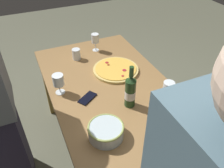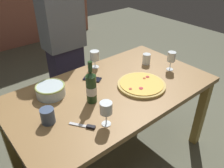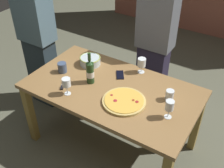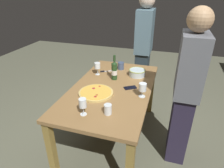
{
  "view_description": "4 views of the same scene",
  "coord_description": "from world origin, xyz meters",
  "px_view_note": "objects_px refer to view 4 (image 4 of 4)",
  "views": [
    {
      "loc": [
        -1.24,
        0.55,
        1.85
      ],
      "look_at": [
        0.0,
        0.0,
        0.79
      ],
      "focal_mm": 37.09,
      "sensor_mm": 36.0,
      "label": 1
    },
    {
      "loc": [
        -0.95,
        -1.15,
        1.72
      ],
      "look_at": [
        0.0,
        0.0,
        0.79
      ],
      "focal_mm": 36.88,
      "sensor_mm": 36.0,
      "label": 2
    },
    {
      "loc": [
        1.07,
        -1.7,
        2.29
      ],
      "look_at": [
        0.0,
        0.0,
        0.79
      ],
      "focal_mm": 43.86,
      "sensor_mm": 36.0,
      "label": 3
    },
    {
      "loc": [
        1.91,
        0.59,
        1.82
      ],
      "look_at": [
        0.0,
        0.0,
        0.79
      ],
      "focal_mm": 31.16,
      "sensor_mm": 36.0,
      "label": 4
    }
  ],
  "objects_px": {
    "cup_amber": "(121,66)",
    "serving_bowl": "(137,72)",
    "wine_bottle": "(114,70)",
    "person_guest_left": "(186,91)",
    "wine_glass_by_bottle": "(97,66)",
    "cup_ceramic": "(108,109)",
    "wine_glass_near_pizza": "(143,88)",
    "dining_table": "(112,94)",
    "pizza_knife": "(105,71)",
    "pizza": "(96,93)",
    "wine_glass_far_left": "(83,104)",
    "cell_phone": "(130,88)",
    "person_host": "(143,50)"
  },
  "relations": [
    {
      "from": "wine_glass_near_pizza",
      "to": "person_guest_left",
      "type": "distance_m",
      "value": 0.44
    },
    {
      "from": "wine_glass_by_bottle",
      "to": "cell_phone",
      "type": "xyz_separation_m",
      "value": [
        0.25,
        0.5,
        -0.11
      ]
    },
    {
      "from": "pizza",
      "to": "wine_glass_near_pizza",
      "type": "height_order",
      "value": "wine_glass_near_pizza"
    },
    {
      "from": "wine_glass_far_left",
      "to": "cup_amber",
      "type": "relative_size",
      "value": 1.66
    },
    {
      "from": "serving_bowl",
      "to": "person_host",
      "type": "bearing_deg",
      "value": -177.0
    },
    {
      "from": "wine_glass_far_left",
      "to": "wine_bottle",
      "type": "bearing_deg",
      "value": 176.14
    },
    {
      "from": "wine_glass_by_bottle",
      "to": "person_guest_left",
      "type": "height_order",
      "value": "person_guest_left"
    },
    {
      "from": "person_guest_left",
      "to": "serving_bowl",
      "type": "bearing_deg",
      "value": -34.31
    },
    {
      "from": "dining_table",
      "to": "person_guest_left",
      "type": "relative_size",
      "value": 0.96
    },
    {
      "from": "pizza",
      "to": "pizza_knife",
      "type": "relative_size",
      "value": 2.45
    },
    {
      "from": "wine_bottle",
      "to": "cup_ceramic",
      "type": "xyz_separation_m",
      "value": [
        0.73,
        0.16,
        -0.07
      ]
    },
    {
      "from": "wine_glass_by_bottle",
      "to": "wine_glass_far_left",
      "type": "xyz_separation_m",
      "value": [
        0.88,
        0.2,
        -0.0
      ]
    },
    {
      "from": "serving_bowl",
      "to": "person_host",
      "type": "height_order",
      "value": "person_host"
    },
    {
      "from": "dining_table",
      "to": "cup_amber",
      "type": "bearing_deg",
      "value": -175.59
    },
    {
      "from": "cup_amber",
      "to": "wine_glass_near_pizza",
      "type": "bearing_deg",
      "value": 31.8
    },
    {
      "from": "wine_glass_by_bottle",
      "to": "person_guest_left",
      "type": "bearing_deg",
      "value": 72.87
    },
    {
      "from": "wine_glass_by_bottle",
      "to": "cup_ceramic",
      "type": "xyz_separation_m",
      "value": [
        0.8,
        0.41,
        -0.07
      ]
    },
    {
      "from": "person_host",
      "to": "person_guest_left",
      "type": "relative_size",
      "value": 1.05
    },
    {
      "from": "dining_table",
      "to": "cell_phone",
      "type": "relative_size",
      "value": 11.11
    },
    {
      "from": "cup_amber",
      "to": "person_guest_left",
      "type": "bearing_deg",
      "value": 54.41
    },
    {
      "from": "wine_glass_by_bottle",
      "to": "dining_table",
      "type": "bearing_deg",
      "value": 45.22
    },
    {
      "from": "wine_bottle",
      "to": "person_guest_left",
      "type": "distance_m",
      "value": 0.88
    },
    {
      "from": "dining_table",
      "to": "pizza",
      "type": "relative_size",
      "value": 4.23
    },
    {
      "from": "wine_glass_by_bottle",
      "to": "wine_glass_far_left",
      "type": "distance_m",
      "value": 0.9
    },
    {
      "from": "pizza",
      "to": "person_guest_left",
      "type": "bearing_deg",
      "value": 99.28
    },
    {
      "from": "wine_glass_far_left",
      "to": "pizza",
      "type": "bearing_deg",
      "value": -175.45
    },
    {
      "from": "serving_bowl",
      "to": "cup_ceramic",
      "type": "bearing_deg",
      "value": -6.12
    },
    {
      "from": "wine_glass_near_pizza",
      "to": "wine_glass_by_bottle",
      "type": "bearing_deg",
      "value": -121.05
    },
    {
      "from": "dining_table",
      "to": "cup_ceramic",
      "type": "distance_m",
      "value": 0.55
    },
    {
      "from": "serving_bowl",
      "to": "wine_bottle",
      "type": "height_order",
      "value": "wine_bottle"
    },
    {
      "from": "wine_bottle",
      "to": "pizza_knife",
      "type": "xyz_separation_m",
      "value": [
        -0.19,
        -0.19,
        -0.11
      ]
    },
    {
      "from": "pizza_knife",
      "to": "person_host",
      "type": "relative_size",
      "value": 0.09
    },
    {
      "from": "pizza",
      "to": "wine_glass_near_pizza",
      "type": "relative_size",
      "value": 2.43
    },
    {
      "from": "wine_bottle",
      "to": "person_guest_left",
      "type": "relative_size",
      "value": 0.19
    },
    {
      "from": "cup_ceramic",
      "to": "wine_bottle",
      "type": "bearing_deg",
      "value": -167.9
    },
    {
      "from": "cup_amber",
      "to": "cell_phone",
      "type": "height_order",
      "value": "cup_amber"
    },
    {
      "from": "cell_phone",
      "to": "person_guest_left",
      "type": "xyz_separation_m",
      "value": [
        0.09,
        0.59,
        0.1
      ]
    },
    {
      "from": "dining_table",
      "to": "wine_glass_near_pizza",
      "type": "distance_m",
      "value": 0.43
    },
    {
      "from": "wine_glass_far_left",
      "to": "pizza_knife",
      "type": "bearing_deg",
      "value": -172.09
    },
    {
      "from": "wine_glass_far_left",
      "to": "cup_amber",
      "type": "height_order",
      "value": "wine_glass_far_left"
    },
    {
      "from": "cup_amber",
      "to": "serving_bowl",
      "type": "bearing_deg",
      "value": 59.81
    },
    {
      "from": "wine_glass_near_pizza",
      "to": "cup_ceramic",
      "type": "relative_size",
      "value": 1.6
    },
    {
      "from": "wine_glass_by_bottle",
      "to": "cup_ceramic",
      "type": "distance_m",
      "value": 0.9
    },
    {
      "from": "serving_bowl",
      "to": "wine_glass_near_pizza",
      "type": "distance_m",
      "value": 0.54
    },
    {
      "from": "wine_bottle",
      "to": "wine_glass_by_bottle",
      "type": "height_order",
      "value": "wine_bottle"
    },
    {
      "from": "wine_bottle",
      "to": "dining_table",
      "type": "bearing_deg",
      "value": 9.66
    },
    {
      "from": "cup_amber",
      "to": "person_host",
      "type": "height_order",
      "value": "person_host"
    },
    {
      "from": "person_guest_left",
      "to": "pizza_knife",
      "type": "bearing_deg",
      "value": -20.1
    },
    {
      "from": "pizza_knife",
      "to": "wine_bottle",
      "type": "bearing_deg",
      "value": 46.11
    },
    {
      "from": "wine_bottle",
      "to": "cell_phone",
      "type": "relative_size",
      "value": 2.18
    }
  ]
}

